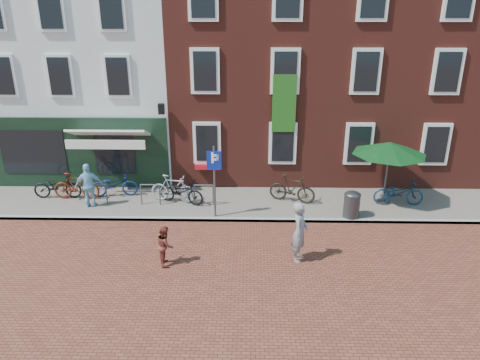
{
  "coord_description": "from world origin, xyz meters",
  "views": [
    {
      "loc": [
        2.18,
        -14.17,
        7.12
      ],
      "look_at": [
        1.86,
        0.73,
        1.3
      ],
      "focal_mm": 33.69,
      "sensor_mm": 36.0,
      "label": 1
    }
  ],
  "objects_px": {
    "boy": "(165,245)",
    "cafe_person": "(89,185)",
    "bicycle_3": "(173,189)",
    "bicycle_0": "(57,186)",
    "bicycle_4": "(181,191)",
    "bicycle_2": "(114,185)",
    "litter_bin": "(352,203)",
    "parking_sign": "(214,171)",
    "bicycle_5": "(292,189)",
    "bicycle_6": "(399,193)",
    "bicycle_1": "(76,186)",
    "woman": "(300,232)",
    "parasol": "(390,146)"
  },
  "relations": [
    {
      "from": "bicycle_2",
      "to": "bicycle_4",
      "type": "distance_m",
      "value": 2.78
    },
    {
      "from": "cafe_person",
      "to": "bicycle_3",
      "type": "bearing_deg",
      "value": 170.3
    },
    {
      "from": "bicycle_0",
      "to": "bicycle_6",
      "type": "bearing_deg",
      "value": -94.03
    },
    {
      "from": "litter_bin",
      "to": "parking_sign",
      "type": "height_order",
      "value": "parking_sign"
    },
    {
      "from": "litter_bin",
      "to": "cafe_person",
      "type": "relative_size",
      "value": 0.62
    },
    {
      "from": "parking_sign",
      "to": "bicycle_6",
      "type": "xyz_separation_m",
      "value": [
        6.78,
        1.17,
        -1.22
      ]
    },
    {
      "from": "boy",
      "to": "bicycle_3",
      "type": "relative_size",
      "value": 0.69
    },
    {
      "from": "litter_bin",
      "to": "bicycle_0",
      "type": "height_order",
      "value": "litter_bin"
    },
    {
      "from": "litter_bin",
      "to": "bicycle_5",
      "type": "distance_m",
      "value": 2.36
    },
    {
      "from": "bicycle_6",
      "to": "bicycle_1",
      "type": "bearing_deg",
      "value": 91.7
    },
    {
      "from": "bicycle_0",
      "to": "bicycle_3",
      "type": "relative_size",
      "value": 1.03
    },
    {
      "from": "boy",
      "to": "bicycle_6",
      "type": "bearing_deg",
      "value": -75.0
    },
    {
      "from": "parasol",
      "to": "woman",
      "type": "distance_m",
      "value": 5.57
    },
    {
      "from": "woman",
      "to": "cafe_person",
      "type": "relative_size",
      "value": 1.11
    },
    {
      "from": "litter_bin",
      "to": "boy",
      "type": "xyz_separation_m",
      "value": [
        -6.03,
        -3.05,
        -0.03
      ]
    },
    {
      "from": "woman",
      "to": "bicycle_1",
      "type": "xyz_separation_m",
      "value": [
        -8.12,
        4.12,
        -0.29
      ]
    },
    {
      "from": "woman",
      "to": "bicycle_1",
      "type": "relative_size",
      "value": 1.05
    },
    {
      "from": "parking_sign",
      "to": "bicycle_5",
      "type": "height_order",
      "value": "parking_sign"
    },
    {
      "from": "woman",
      "to": "parking_sign",
      "type": "bearing_deg",
      "value": 61.24
    },
    {
      "from": "boy",
      "to": "bicycle_0",
      "type": "distance_m",
      "value": 6.73
    },
    {
      "from": "parasol",
      "to": "bicycle_5",
      "type": "distance_m",
      "value": 3.87
    },
    {
      "from": "bicycle_0",
      "to": "bicycle_6",
      "type": "height_order",
      "value": "same"
    },
    {
      "from": "litter_bin",
      "to": "bicycle_3",
      "type": "xyz_separation_m",
      "value": [
        -6.48,
        1.2,
        -0.0
      ]
    },
    {
      "from": "litter_bin",
      "to": "parasol",
      "type": "height_order",
      "value": "parasol"
    },
    {
      "from": "parasol",
      "to": "bicycle_3",
      "type": "height_order",
      "value": "parasol"
    },
    {
      "from": "litter_bin",
      "to": "bicycle_1",
      "type": "relative_size",
      "value": 0.58
    },
    {
      "from": "bicycle_1",
      "to": "bicycle_4",
      "type": "xyz_separation_m",
      "value": [
        4.07,
        -0.3,
        -0.05
      ]
    },
    {
      "from": "cafe_person",
      "to": "bicycle_6",
      "type": "relative_size",
      "value": 0.91
    },
    {
      "from": "bicycle_3",
      "to": "bicycle_6",
      "type": "height_order",
      "value": "bicycle_3"
    },
    {
      "from": "litter_bin",
      "to": "bicycle_3",
      "type": "bearing_deg",
      "value": 169.53
    },
    {
      "from": "bicycle_0",
      "to": "bicycle_2",
      "type": "bearing_deg",
      "value": -86.9
    },
    {
      "from": "bicycle_2",
      "to": "bicycle_5",
      "type": "distance_m",
      "value": 6.9
    },
    {
      "from": "boy",
      "to": "bicycle_3",
      "type": "distance_m",
      "value": 4.28
    },
    {
      "from": "parking_sign",
      "to": "bicycle_2",
      "type": "xyz_separation_m",
      "value": [
        -4.07,
        1.73,
        -1.22
      ]
    },
    {
      "from": "parking_sign",
      "to": "bicycle_3",
      "type": "bearing_deg",
      "value": 143.15
    },
    {
      "from": "bicycle_5",
      "to": "bicycle_6",
      "type": "distance_m",
      "value": 3.96
    },
    {
      "from": "bicycle_1",
      "to": "bicycle_5",
      "type": "relative_size",
      "value": 1.0
    },
    {
      "from": "bicycle_0",
      "to": "bicycle_4",
      "type": "xyz_separation_m",
      "value": [
        4.85,
        -0.4,
        0.0
      ]
    },
    {
      "from": "boy",
      "to": "bicycle_4",
      "type": "xyz_separation_m",
      "value": [
        -0.14,
        4.12,
        -0.03
      ]
    },
    {
      "from": "parking_sign",
      "to": "bicycle_4",
      "type": "distance_m",
      "value": 2.15
    },
    {
      "from": "boy",
      "to": "cafe_person",
      "type": "height_order",
      "value": "cafe_person"
    },
    {
      "from": "parking_sign",
      "to": "bicycle_1",
      "type": "height_order",
      "value": "parking_sign"
    },
    {
      "from": "parking_sign",
      "to": "bicycle_0",
      "type": "distance_m",
      "value": 6.51
    },
    {
      "from": "bicycle_2",
      "to": "bicycle_4",
      "type": "bearing_deg",
      "value": -110.78
    },
    {
      "from": "litter_bin",
      "to": "bicycle_3",
      "type": "relative_size",
      "value": 0.58
    },
    {
      "from": "woman",
      "to": "bicycle_2",
      "type": "xyz_separation_m",
      "value": [
        -6.75,
        4.42,
        -0.35
      ]
    },
    {
      "from": "bicycle_3",
      "to": "bicycle_6",
      "type": "bearing_deg",
      "value": -79.5
    },
    {
      "from": "parking_sign",
      "to": "bicycle_0",
      "type": "height_order",
      "value": "parking_sign"
    },
    {
      "from": "woman",
      "to": "bicycle_0",
      "type": "xyz_separation_m",
      "value": [
        -8.89,
        4.21,
        -0.35
      ]
    },
    {
      "from": "woman",
      "to": "cafe_person",
      "type": "height_order",
      "value": "woman"
    }
  ]
}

